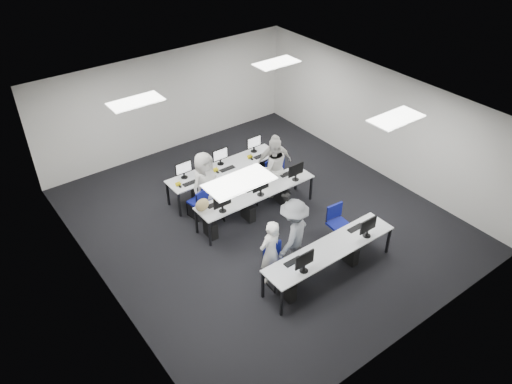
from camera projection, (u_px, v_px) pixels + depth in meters
room at (261, 168)px, 11.58m from camera, size 9.00×9.02×3.00m
ceiling_panels at (262, 110)px, 10.73m from camera, size 5.20×4.60×0.02m
desk_front at (330, 250)px, 10.47m from camera, size 3.20×0.70×0.73m
desk_mid at (256, 193)px, 12.18m from camera, size 3.20×0.70×0.73m
desk_back at (224, 168)px, 13.10m from camera, size 3.20×0.70×0.73m
equipment_front at (323, 265)px, 10.55m from camera, size 2.51×0.41×1.19m
equipment_mid at (250, 207)px, 12.26m from camera, size 2.91×0.41×1.19m
equipment_back at (230, 176)px, 13.39m from camera, size 2.91×0.41×1.19m
chair_0 at (277, 272)px, 10.47m from camera, size 0.49×0.53×0.93m
chair_1 at (338, 231)px, 11.60m from camera, size 0.49×0.53×0.93m
chair_2 at (213, 209)px, 12.30m from camera, size 0.52×0.55×0.90m
chair_3 at (246, 194)px, 12.81m from camera, size 0.48×0.51×0.92m
chair_4 at (274, 180)px, 13.39m from camera, size 0.53×0.56×0.84m
chair_5 at (198, 207)px, 12.41m from camera, size 0.48×0.51×0.82m
chair_6 at (232, 191)px, 12.91m from camera, size 0.51×0.55×0.93m
chair_7 at (274, 177)px, 13.52m from camera, size 0.51×0.54×0.87m
handbag at (202, 205)px, 11.44m from camera, size 0.40×0.29×0.30m
student_0 at (270, 252)px, 10.27m from camera, size 0.61×0.44×1.55m
student_1 at (273, 168)px, 12.85m from camera, size 0.98×0.89×1.66m
student_2 at (205, 184)px, 12.19m from camera, size 0.94×0.74×1.70m
student_3 at (274, 162)px, 13.10m from camera, size 1.02×0.66×1.62m
photographer at (293, 234)px, 10.62m from camera, size 1.27×1.04×1.71m
dslr_camera at (287, 197)px, 10.17m from camera, size 0.20×0.22×0.10m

